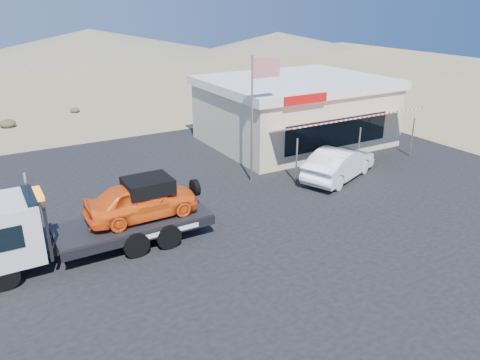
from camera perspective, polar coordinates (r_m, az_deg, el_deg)
The scene contains 6 objects.
ground at distance 17.32m, azimuth -4.22°, elevation -7.75°, with size 120.00×120.00×0.00m, color olive.
asphalt_lot at distance 20.51m, azimuth -2.90°, elevation -2.83°, with size 32.00×24.00×0.02m, color black.
tow_truck at distance 16.86m, azimuth -17.74°, elevation -4.22°, with size 7.88×2.34×2.63m.
white_sedan at distance 23.48m, azimuth 11.99°, elevation 2.00°, with size 1.67×4.79×1.58m, color silver.
jerky_store at distance 29.03m, azimuth 6.66°, elevation 8.46°, with size 10.40×9.97×3.90m.
flagpole at distance 21.96m, azimuth 1.99°, elevation 9.15°, with size 1.55×0.10×6.00m.
Camera 1 is at (-6.46, -13.69, 8.41)m, focal length 35.00 mm.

